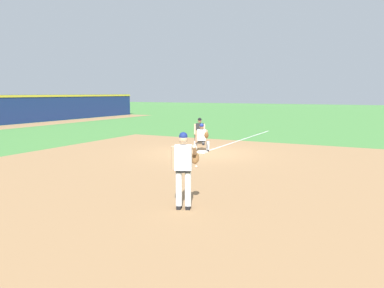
% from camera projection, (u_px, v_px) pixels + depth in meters
% --- Properties ---
extents(ground_plane, '(160.00, 160.00, 0.00)m').
position_uv_depth(ground_plane, '(202.00, 153.00, 17.39)').
color(ground_plane, '#47843D').
extents(infield_dirt_patch, '(18.00, 18.00, 0.01)m').
position_uv_depth(infield_dirt_patch, '(196.00, 172.00, 13.18)').
color(infield_dirt_patch, '#9E754C').
rests_on(infield_dirt_patch, ground).
extents(foul_line_stripe, '(11.28, 0.10, 0.00)m').
position_uv_depth(foul_line_stripe, '(243.00, 139.00, 22.37)').
color(foul_line_stripe, white).
rests_on(foul_line_stripe, ground).
extents(first_base_bag, '(0.38, 0.38, 0.09)m').
position_uv_depth(first_base_bag, '(202.00, 152.00, 17.38)').
color(first_base_bag, white).
rests_on(first_base_bag, ground).
extents(baseball, '(0.07, 0.07, 0.07)m').
position_uv_depth(baseball, '(196.00, 166.00, 13.99)').
color(baseball, white).
rests_on(baseball, ground).
extents(pitcher, '(0.82, 0.60, 1.86)m').
position_uv_depth(pitcher, '(184.00, 166.00, 8.87)').
color(pitcher, black).
rests_on(pitcher, ground).
extents(first_baseman, '(0.84, 0.97, 1.34)m').
position_uv_depth(first_baseman, '(202.00, 136.00, 17.72)').
color(first_baseman, black).
rests_on(first_baseman, ground).
extents(umpire, '(0.59, 0.67, 1.46)m').
position_uv_depth(umpire, '(200.00, 130.00, 19.95)').
color(umpire, black).
rests_on(umpire, ground).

